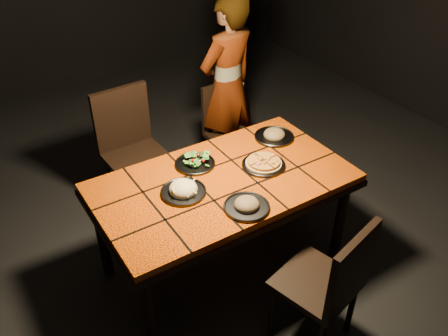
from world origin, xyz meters
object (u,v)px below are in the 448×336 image
chair_near (331,281)px  chair_far_right (227,125)px  plate_pasta (183,190)px  chair_far_left (131,144)px  diner (227,87)px  dining_table (223,189)px  plate_pizza (264,164)px

chair_near → chair_far_right: chair_near is taller
chair_near → plate_pasta: size_ratio=3.29×
chair_far_left → plate_pasta: (-0.06, -0.97, 0.20)m
chair_near → chair_far_left: bearing=-92.9°
diner → plate_pasta: (-0.98, -1.03, -0.01)m
dining_table → chair_far_right: (0.65, 0.95, -0.19)m
chair_far_right → chair_near: bearing=-105.6°
plate_pizza → plate_pasta: size_ratio=1.02×
chair_far_left → plate_pasta: bearing=-96.0°
chair_far_right → diner: (0.06, 0.09, 0.31)m
chair_far_left → plate_pizza: (0.52, -1.00, 0.20)m
chair_near → plate_pizza: chair_near is taller
dining_table → diner: size_ratio=1.03×
dining_table → plate_pasta: 0.30m
dining_table → chair_far_right: bearing=55.7°
dining_table → chair_far_right: chair_far_right is taller
chair_far_left → chair_near: bearing=-81.1°
dining_table → diner: diner is taller
chair_near → chair_far_left: size_ratio=0.92×
plate_pizza → diner: bearing=69.1°
plate_pasta → chair_far_right: bearing=45.4°
diner → chair_far_right: bearing=45.6°
dining_table → chair_far_left: chair_far_left is taller
dining_table → plate_pasta: plate_pasta is taller
chair_near → chair_far_left: 1.87m
diner → plate_pasta: size_ratio=5.69×
plate_pizza → chair_far_left: bearing=117.6°
plate_pizza → plate_pasta: (-0.58, 0.03, 0.01)m
chair_near → chair_far_right: (0.49, 1.80, -0.04)m
chair_near → plate_pasta: 0.99m
chair_near → plate_pasta: bearing=-77.7°
chair_far_left → plate_pasta: chair_far_left is taller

